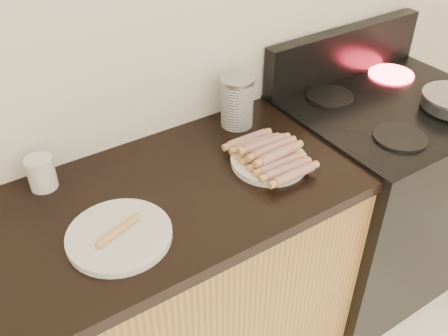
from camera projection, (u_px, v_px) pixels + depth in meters
wall_back at (160, 16)px, 1.50m from camera, size 4.00×0.04×2.60m
stove at (373, 197)px, 2.13m from camera, size 0.76×0.65×0.91m
stove_panel at (344, 52)px, 1.99m from camera, size 0.76×0.06×0.20m
burner_near_left at (400, 137)px, 1.67m from camera, size 0.18×0.18×0.01m
burner_far_left at (330, 96)px, 1.89m from camera, size 0.18×0.18×0.01m
burner_far_right at (391, 74)px, 2.04m from camera, size 0.18×0.18×0.01m
main_plate at (269, 162)px, 1.57m from camera, size 0.26×0.26×0.02m
side_plate at (119, 236)px, 1.30m from camera, size 0.32×0.32×0.02m
hotdog_pile at (270, 154)px, 1.55m from camera, size 0.14×0.26×0.06m
plain_sausages at (118, 230)px, 1.29m from camera, size 0.13×0.06×0.02m
canister at (237, 102)px, 1.71m from camera, size 0.11×0.11×0.18m
mug at (41, 173)px, 1.45m from camera, size 0.11×0.11×0.10m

